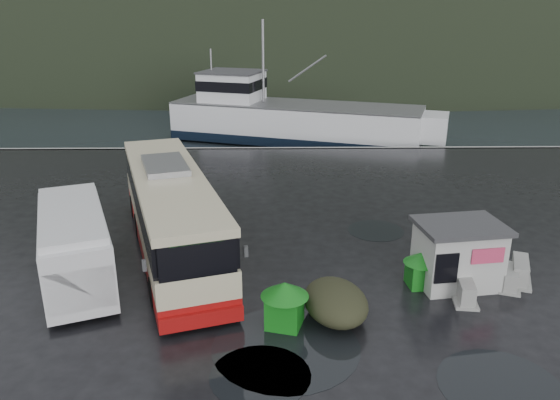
{
  "coord_description": "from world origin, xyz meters",
  "views": [
    {
      "loc": [
        0.68,
        -17.79,
        9.58
      ],
      "look_at": [
        1.0,
        4.25,
        1.7
      ],
      "focal_mm": 35.0,
      "sensor_mm": 36.0,
      "label": 1
    }
  ],
  "objects_px": {
    "jersey_barrier_a": "(509,287)",
    "white_van": "(80,281)",
    "waste_bin_left": "(285,325)",
    "jersey_barrier_b": "(518,281)",
    "jersey_barrier_c": "(463,300)",
    "coach_bus": "(174,251)",
    "ticket_kiosk": "(454,283)",
    "dome_tent": "(335,317)",
    "fishing_trawler": "(295,125)",
    "waste_bin_right": "(420,285)"
  },
  "relations": [
    {
      "from": "jersey_barrier_a",
      "to": "white_van",
      "type": "bearing_deg",
      "value": 177.46
    },
    {
      "from": "waste_bin_left",
      "to": "jersey_barrier_b",
      "type": "height_order",
      "value": "waste_bin_left"
    },
    {
      "from": "jersey_barrier_a",
      "to": "jersey_barrier_c",
      "type": "bearing_deg",
      "value": -155.44
    },
    {
      "from": "coach_bus",
      "to": "ticket_kiosk",
      "type": "xyz_separation_m",
      "value": [
        10.73,
        -2.91,
        0.0
      ]
    },
    {
      "from": "dome_tent",
      "to": "jersey_barrier_a",
      "type": "bearing_deg",
      "value": 16.5
    },
    {
      "from": "waste_bin_left",
      "to": "fishing_trawler",
      "type": "bearing_deg",
      "value": 87.02
    },
    {
      "from": "waste_bin_right",
      "to": "jersey_barrier_b",
      "type": "xyz_separation_m",
      "value": [
        3.72,
        0.28,
        0.0
      ]
    },
    {
      "from": "dome_tent",
      "to": "fishing_trawler",
      "type": "relative_size",
      "value": 0.12
    },
    {
      "from": "jersey_barrier_a",
      "to": "jersey_barrier_b",
      "type": "distance_m",
      "value": 0.68
    },
    {
      "from": "fishing_trawler",
      "to": "waste_bin_right",
      "type": "bearing_deg",
      "value": -64.32
    },
    {
      "from": "waste_bin_left",
      "to": "ticket_kiosk",
      "type": "bearing_deg",
      "value": 23.16
    },
    {
      "from": "waste_bin_right",
      "to": "ticket_kiosk",
      "type": "height_order",
      "value": "ticket_kiosk"
    },
    {
      "from": "jersey_barrier_b",
      "to": "fishing_trawler",
      "type": "xyz_separation_m",
      "value": [
        -7.09,
        27.74,
        0.0
      ]
    },
    {
      "from": "waste_bin_right",
      "to": "fishing_trawler",
      "type": "distance_m",
      "value": 28.22
    },
    {
      "from": "waste_bin_left",
      "to": "ticket_kiosk",
      "type": "height_order",
      "value": "ticket_kiosk"
    },
    {
      "from": "dome_tent",
      "to": "jersey_barrier_c",
      "type": "xyz_separation_m",
      "value": [
        4.56,
        1.04,
        0.0
      ]
    },
    {
      "from": "white_van",
      "to": "jersey_barrier_a",
      "type": "bearing_deg",
      "value": -23.98
    },
    {
      "from": "waste_bin_left",
      "to": "fishing_trawler",
      "type": "xyz_separation_m",
      "value": [
        1.59,
        30.55,
        0.0
      ]
    },
    {
      "from": "dome_tent",
      "to": "jersey_barrier_c",
      "type": "height_order",
      "value": "dome_tent"
    },
    {
      "from": "coach_bus",
      "to": "jersey_barrier_c",
      "type": "bearing_deg",
      "value": -38.61
    },
    {
      "from": "dome_tent",
      "to": "jersey_barrier_b",
      "type": "bearing_deg",
      "value": 18.52
    },
    {
      "from": "white_van",
      "to": "dome_tent",
      "type": "bearing_deg",
      "value": -37.39
    },
    {
      "from": "jersey_barrier_b",
      "to": "white_van",
      "type": "bearing_deg",
      "value": 179.06
    },
    {
      "from": "white_van",
      "to": "waste_bin_left",
      "type": "relative_size",
      "value": 4.4
    },
    {
      "from": "ticket_kiosk",
      "to": "waste_bin_right",
      "type": "bearing_deg",
      "value": 178.26
    },
    {
      "from": "coach_bus",
      "to": "fishing_trawler",
      "type": "bearing_deg",
      "value": 58.74
    },
    {
      "from": "jersey_barrier_b",
      "to": "jersey_barrier_a",
      "type": "bearing_deg",
      "value": -140.76
    },
    {
      "from": "white_van",
      "to": "waste_bin_left",
      "type": "bearing_deg",
      "value": -43.76
    },
    {
      "from": "ticket_kiosk",
      "to": "fishing_trawler",
      "type": "relative_size",
      "value": 0.12
    },
    {
      "from": "white_van",
      "to": "jersey_barrier_b",
      "type": "distance_m",
      "value": 16.2
    },
    {
      "from": "jersey_barrier_b",
      "to": "jersey_barrier_c",
      "type": "height_order",
      "value": "jersey_barrier_b"
    },
    {
      "from": "white_van",
      "to": "fishing_trawler",
      "type": "height_order",
      "value": "fishing_trawler"
    },
    {
      "from": "dome_tent",
      "to": "waste_bin_left",
      "type": "bearing_deg",
      "value": -164.41
    },
    {
      "from": "coach_bus",
      "to": "waste_bin_right",
      "type": "relative_size",
      "value": 9.5
    },
    {
      "from": "white_van",
      "to": "dome_tent",
      "type": "xyz_separation_m",
      "value": [
        9.17,
        -2.62,
        0.0
      ]
    },
    {
      "from": "dome_tent",
      "to": "jersey_barrier_b",
      "type": "height_order",
      "value": "dome_tent"
    },
    {
      "from": "waste_bin_right",
      "to": "dome_tent",
      "type": "height_order",
      "value": "waste_bin_right"
    },
    {
      "from": "waste_bin_left",
      "to": "fishing_trawler",
      "type": "relative_size",
      "value": 0.06
    },
    {
      "from": "white_van",
      "to": "jersey_barrier_b",
      "type": "bearing_deg",
      "value": -22.38
    },
    {
      "from": "white_van",
      "to": "dome_tent",
      "type": "relative_size",
      "value": 2.36
    },
    {
      "from": "coach_bus",
      "to": "jersey_barrier_c",
      "type": "xyz_separation_m",
      "value": [
        10.68,
        -4.09,
        0.0
      ]
    },
    {
      "from": "coach_bus",
      "to": "waste_bin_left",
      "type": "bearing_deg",
      "value": -69.08
    },
    {
      "from": "waste_bin_right",
      "to": "ticket_kiosk",
      "type": "bearing_deg",
      "value": 6.54
    },
    {
      "from": "ticket_kiosk",
      "to": "fishing_trawler",
      "type": "distance_m",
      "value": 28.26
    },
    {
      "from": "coach_bus",
      "to": "dome_tent",
      "type": "bearing_deg",
      "value": -57.63
    },
    {
      "from": "dome_tent",
      "to": "fishing_trawler",
      "type": "bearing_deg",
      "value": 90.12
    },
    {
      "from": "coach_bus",
      "to": "waste_bin_left",
      "type": "distance_m",
      "value": 7.15
    },
    {
      "from": "coach_bus",
      "to": "white_van",
      "type": "bearing_deg",
      "value": -158.16
    },
    {
      "from": "dome_tent",
      "to": "jersey_barrier_a",
      "type": "height_order",
      "value": "dome_tent"
    },
    {
      "from": "dome_tent",
      "to": "jersey_barrier_a",
      "type": "distance_m",
      "value": 6.78
    }
  ]
}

